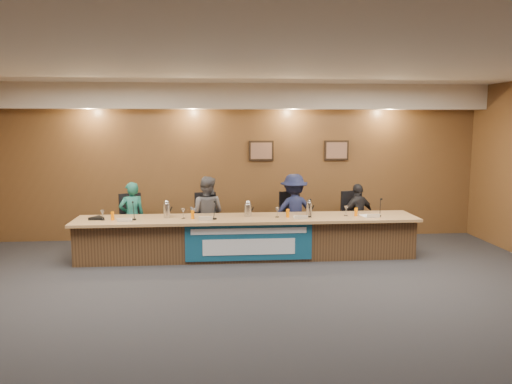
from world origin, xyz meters
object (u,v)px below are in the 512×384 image
(office_chair_b, at_px, (207,224))
(carafe_right, at_px, (309,209))
(office_chair_d, at_px, (356,222))
(panelist_d, at_px, (358,215))
(banner, at_px, (249,242))
(speakerphone, at_px, (97,218))
(panelist_b, at_px, (207,213))
(office_chair_a, at_px, (133,226))
(panelist_a, at_px, (132,217))
(carafe_left, at_px, (167,211))
(carafe_mid, at_px, (248,210))
(panelist_c, at_px, (294,211))
(dais_body, at_px, (247,238))
(office_chair_c, at_px, (293,223))

(office_chair_b, bearing_deg, carafe_right, -27.31)
(office_chair_d, bearing_deg, panelist_d, -111.48)
(banner, xyz_separation_m, speakerphone, (-2.64, 0.38, 0.40))
(office_chair_d, bearing_deg, office_chair_b, 158.52)
(panelist_b, xyz_separation_m, carafe_right, (1.87, -0.56, 0.16))
(office_chair_a, bearing_deg, panelist_a, -111.42)
(carafe_left, bearing_deg, banner, -16.86)
(carafe_mid, bearing_deg, banner, -91.80)
(panelist_a, distance_m, carafe_right, 3.33)
(panelist_d, xyz_separation_m, office_chair_d, (0.00, 0.10, -0.15))
(panelist_b, xyz_separation_m, office_chair_a, (-1.40, 0.10, -0.23))
(banner, xyz_separation_m, panelist_c, (0.94, 1.02, 0.35))
(panelist_a, height_order, carafe_right, panelist_a)
(carafe_mid, xyz_separation_m, carafe_right, (1.12, 0.01, 0.01))
(panelist_d, height_order, carafe_left, panelist_d)
(carafe_mid, bearing_deg, carafe_left, -179.21)
(dais_body, relative_size, panelist_c, 4.13)
(office_chair_d, bearing_deg, speakerphone, 167.20)
(banner, xyz_separation_m, carafe_mid, (0.01, 0.46, 0.48))
(panelist_c, bearing_deg, panelist_d, 172.60)
(carafe_left, bearing_deg, panelist_b, 40.17)
(panelist_b, bearing_deg, office_chair_c, -158.70)
(banner, xyz_separation_m, office_chair_b, (-0.74, 1.12, 0.10))
(panelist_a, height_order, panelist_d, panelist_a)
(office_chair_c, height_order, speakerphone, speakerphone)
(panelist_b, relative_size, office_chair_a, 2.97)
(dais_body, height_order, speakerphone, speakerphone)
(office_chair_a, distance_m, office_chair_b, 1.40)
(dais_body, height_order, panelist_a, panelist_a)
(office_chair_c, xyz_separation_m, office_chair_d, (1.27, 0.00, 0.00))
(panelist_a, distance_m, panelist_c, 3.09)
(dais_body, relative_size, banner, 2.73)
(panelist_c, xyz_separation_m, office_chair_a, (-3.09, 0.10, -0.25))
(speakerphone, bearing_deg, banner, -8.27)
(banner, bearing_deg, carafe_right, 22.11)
(dais_body, relative_size, office_chair_a, 12.50)
(panelist_b, bearing_deg, banner, 143.63)
(office_chair_b, distance_m, carafe_mid, 1.08)
(office_chair_c, bearing_deg, carafe_left, -174.60)
(office_chair_b, relative_size, office_chair_c, 1.00)
(banner, xyz_separation_m, office_chair_d, (2.22, 1.12, 0.10))
(carafe_left, bearing_deg, office_chair_a, 135.71)
(banner, xyz_separation_m, office_chair_a, (-2.14, 1.12, 0.10))
(speakerphone, bearing_deg, carafe_mid, 1.55)
(office_chair_c, bearing_deg, panelist_b, 172.65)
(office_chair_a, height_order, carafe_mid, carafe_mid)
(office_chair_b, distance_m, office_chair_c, 1.68)
(carafe_right, distance_m, speakerphone, 3.77)
(dais_body, xyz_separation_m, speakerphone, (-2.64, -0.03, 0.43))
(dais_body, bearing_deg, office_chair_d, 17.73)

